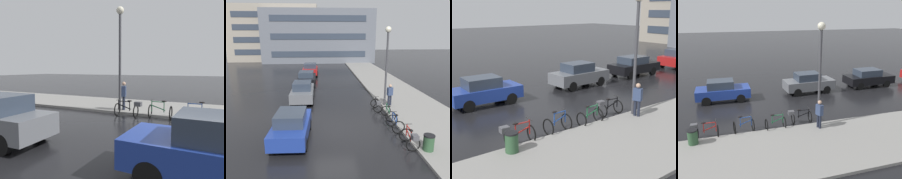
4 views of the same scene
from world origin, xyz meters
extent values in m
plane|color=black|center=(0.00, 0.00, 0.00)|extent=(140.00, 140.00, 0.00)
cube|color=gray|center=(6.00, 10.00, 0.07)|extent=(4.80, 60.00, 0.14)
torus|color=black|center=(3.45, -1.40, 0.35)|extent=(0.69, 0.08, 0.69)
torus|color=black|center=(3.42, -2.42, 0.35)|extent=(0.69, 0.08, 0.69)
cube|color=red|center=(3.43, -2.09, 0.61)|extent=(0.04, 0.04, 0.53)
cube|color=red|center=(3.45, -1.48, 0.65)|extent=(0.04, 0.04, 0.60)
cube|color=red|center=(3.44, -1.79, 0.87)|extent=(0.05, 0.61, 0.04)
cube|color=red|center=(3.44, -1.81, 0.56)|extent=(0.06, 0.70, 0.25)
ellipsoid|color=black|center=(3.43, -2.09, 0.91)|extent=(0.15, 0.26, 0.07)
cylinder|color=black|center=(3.45, -1.48, 0.96)|extent=(0.50, 0.04, 0.03)
cube|color=#4C4C51|center=(3.42, -2.54, 0.78)|extent=(0.29, 0.35, 0.22)
torus|color=black|center=(3.32, 0.46, 0.37)|extent=(0.74, 0.10, 0.74)
torus|color=black|center=(3.38, -0.54, 0.37)|extent=(0.74, 0.10, 0.74)
cube|color=#234CA8|center=(3.36, -0.21, 0.66)|extent=(0.04, 0.04, 0.57)
cube|color=#234CA8|center=(3.32, 0.39, 0.64)|extent=(0.04, 0.04, 0.55)
cube|color=#234CA8|center=(3.34, 0.09, 0.89)|extent=(0.07, 0.60, 0.04)
cube|color=#234CA8|center=(3.34, 0.06, 0.60)|extent=(0.07, 0.68, 0.25)
ellipsoid|color=black|center=(3.36, -0.21, 0.97)|extent=(0.15, 0.27, 0.07)
cylinder|color=black|center=(3.32, 0.39, 0.94)|extent=(0.50, 0.06, 0.03)
torus|color=black|center=(3.47, 2.22, 0.34)|extent=(0.69, 0.07, 0.69)
torus|color=black|center=(3.48, 1.19, 0.34)|extent=(0.69, 0.07, 0.69)
cube|color=#237042|center=(3.47, 1.53, 0.60)|extent=(0.04, 0.04, 0.52)
cube|color=#237042|center=(3.47, 2.14, 0.63)|extent=(0.04, 0.04, 0.57)
cube|color=#237042|center=(3.47, 1.84, 0.85)|extent=(0.04, 0.62, 0.04)
cube|color=#237042|center=(3.47, 1.81, 0.55)|extent=(0.04, 0.70, 0.25)
ellipsoid|color=black|center=(3.47, 1.53, 0.90)|extent=(0.14, 0.26, 0.07)
cylinder|color=black|center=(3.47, 2.14, 0.93)|extent=(0.50, 0.03, 0.03)
torus|color=black|center=(3.14, 3.92, 0.34)|extent=(0.69, 0.09, 0.69)
torus|color=black|center=(3.10, 2.86, 0.34)|extent=(0.69, 0.09, 0.69)
cube|color=black|center=(3.11, 3.21, 0.59)|extent=(0.04, 0.04, 0.48)
cube|color=black|center=(3.13, 3.84, 0.60)|extent=(0.04, 0.04, 0.52)
cube|color=black|center=(3.12, 3.52, 0.81)|extent=(0.06, 0.63, 0.04)
cube|color=black|center=(3.12, 3.49, 0.54)|extent=(0.06, 0.72, 0.26)
ellipsoid|color=black|center=(3.11, 3.21, 0.86)|extent=(0.15, 0.27, 0.07)
cylinder|color=black|center=(3.13, 3.84, 0.88)|extent=(0.50, 0.05, 0.03)
cube|color=#4C4C51|center=(3.09, 2.74, 0.73)|extent=(0.29, 0.35, 0.22)
cube|color=navy|center=(-2.31, -0.80, 0.66)|extent=(1.80, 3.90, 0.68)
cube|color=#2D3847|center=(-2.32, -0.95, 1.28)|extent=(1.45, 1.88, 0.57)
cylinder|color=black|center=(-3.04, 0.42, 0.32)|extent=(0.24, 0.65, 0.64)
cylinder|color=black|center=(-1.53, 0.38, 0.32)|extent=(0.24, 0.65, 0.64)
cylinder|color=black|center=(-3.10, -1.98, 0.32)|extent=(0.24, 0.65, 0.64)
cylinder|color=black|center=(-1.59, -2.01, 0.32)|extent=(0.24, 0.65, 0.64)
cube|color=slate|center=(-2.34, 6.00, 0.69)|extent=(1.77, 4.05, 0.73)
cube|color=#2D3847|center=(-2.34, 5.84, 1.35)|extent=(1.43, 1.91, 0.59)
cylinder|color=black|center=(-3.12, 7.24, 0.32)|extent=(0.23, 0.64, 0.64)
cylinder|color=black|center=(-1.61, 7.26, 0.32)|extent=(0.23, 0.64, 0.64)
cylinder|color=black|center=(-3.08, 4.74, 0.32)|extent=(0.23, 0.64, 0.64)
cylinder|color=black|center=(-1.57, 4.76, 0.32)|extent=(0.23, 0.64, 0.64)
cube|color=black|center=(-2.41, 11.71, 0.66)|extent=(1.81, 4.23, 0.67)
cube|color=#2D3847|center=(-2.41, 11.54, 1.27)|extent=(1.48, 2.09, 0.55)
cylinder|color=black|center=(-3.22, 13.02, 0.32)|extent=(0.22, 0.64, 0.64)
cylinder|color=black|center=(-1.61, 13.02, 0.32)|extent=(0.22, 0.64, 0.64)
cylinder|color=black|center=(-3.21, 10.40, 0.32)|extent=(0.22, 0.64, 0.64)
cylinder|color=black|center=(-1.61, 10.40, 0.32)|extent=(0.22, 0.64, 0.64)
cube|color=#AD1919|center=(-2.32, 17.68, 0.69)|extent=(1.87, 3.85, 0.74)
cube|color=#2D3847|center=(-2.32, 17.53, 1.35)|extent=(1.53, 1.97, 0.58)
cylinder|color=black|center=(-3.14, 18.88, 0.32)|extent=(0.22, 0.64, 0.64)
cylinder|color=black|center=(-1.48, 18.87, 0.32)|extent=(0.22, 0.64, 0.64)
cylinder|color=black|center=(-3.15, 16.49, 0.32)|extent=(0.22, 0.64, 0.64)
cylinder|color=black|center=(-1.49, 16.49, 0.32)|extent=(0.22, 0.64, 0.64)
cylinder|color=#1E2333|center=(4.17, 3.98, 0.46)|extent=(0.14, 0.14, 0.91)
cylinder|color=#1E2333|center=(4.34, 4.03, 0.46)|extent=(0.14, 0.14, 0.91)
cube|color=navy|center=(4.25, 4.01, 1.21)|extent=(0.45, 0.34, 0.59)
sphere|color=tan|center=(4.25, 4.01, 1.64)|extent=(0.22, 0.22, 0.22)
cylinder|color=#424247|center=(3.92, 4.11, 2.74)|extent=(0.14, 0.14, 5.47)
sphere|color=#F2EACC|center=(3.92, 4.11, 5.64)|extent=(0.42, 0.42, 0.42)
cylinder|color=#2D5133|center=(4.06, -2.60, 0.42)|extent=(0.48, 0.48, 0.83)
cylinder|color=black|center=(4.06, -2.60, 0.86)|extent=(0.50, 0.50, 0.06)
cube|color=slate|center=(-1.32, 35.04, 5.00)|extent=(21.27, 10.12, 10.01)
cube|color=#333D4C|center=(-1.32, 29.94, 1.80)|extent=(17.44, 0.06, 1.10)
cube|color=#333D4C|center=(-1.32, 29.94, 5.00)|extent=(17.44, 0.06, 1.10)
cube|color=#333D4C|center=(-1.32, 29.94, 8.21)|extent=(17.44, 0.06, 1.10)
cube|color=#9E9384|center=(-10.53, 37.24, 5.55)|extent=(17.71, 8.30, 11.09)
cube|color=#333D4C|center=(-10.53, 33.04, 2.00)|extent=(14.52, 0.06, 1.10)
cube|color=#333D4C|center=(-10.53, 33.04, 4.36)|extent=(14.52, 0.06, 1.10)
cube|color=#333D4C|center=(-10.53, 33.04, 6.73)|extent=(14.52, 0.06, 1.10)
cube|color=#333D4C|center=(-10.53, 33.04, 9.09)|extent=(14.52, 0.06, 1.10)
camera|label=1|loc=(-7.23, -0.77, 2.51)|focal=35.00mm
camera|label=2|loc=(-0.69, -11.31, 5.26)|focal=35.00mm
camera|label=3|loc=(13.35, -7.40, 5.14)|focal=50.00mm
camera|label=4|loc=(15.88, -1.34, 6.34)|focal=40.00mm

